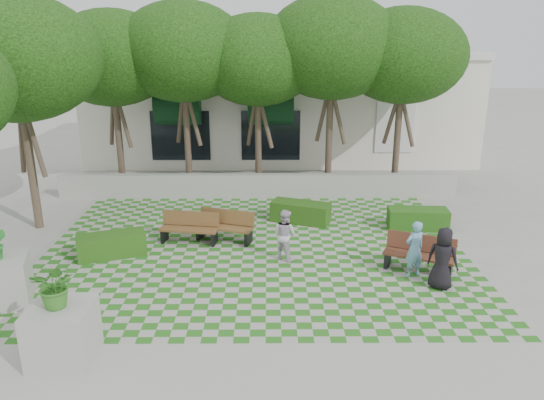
{
  "coord_description": "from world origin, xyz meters",
  "views": [
    {
      "loc": [
        0.4,
        -13.06,
        6.11
      ],
      "look_at": [
        0.5,
        1.5,
        1.4
      ],
      "focal_mm": 35.0,
      "sensor_mm": 36.0,
      "label": 1
    }
  ],
  "objects_px": {
    "hedge_west": "(112,245)",
    "person_dark": "(443,258)",
    "bench_east": "(419,254)",
    "hedge_east": "(418,219)",
    "bench_west": "(190,228)",
    "hedge_midright": "(301,212)",
    "person_white": "(285,235)",
    "planter_back": "(3,279)",
    "bench_mid": "(225,226)",
    "person_blue": "(414,249)",
    "planter_front": "(61,321)"
  },
  "relations": [
    {
      "from": "hedge_midright",
      "to": "person_white",
      "type": "bearing_deg",
      "value": -101.79
    },
    {
      "from": "bench_mid",
      "to": "hedge_west",
      "type": "height_order",
      "value": "bench_mid"
    },
    {
      "from": "hedge_west",
      "to": "bench_mid",
      "type": "bearing_deg",
      "value": 20.25
    },
    {
      "from": "planter_back",
      "to": "hedge_east",
      "type": "bearing_deg",
      "value": 23.69
    },
    {
      "from": "bench_mid",
      "to": "person_white",
      "type": "xyz_separation_m",
      "value": [
        1.75,
        -1.37,
        0.28
      ]
    },
    {
      "from": "person_dark",
      "to": "hedge_east",
      "type": "bearing_deg",
      "value": -63.65
    },
    {
      "from": "hedge_west",
      "to": "planter_front",
      "type": "bearing_deg",
      "value": -84.58
    },
    {
      "from": "bench_east",
      "to": "hedge_west",
      "type": "xyz_separation_m",
      "value": [
        -8.38,
        1.0,
        -0.13
      ]
    },
    {
      "from": "bench_west",
      "to": "person_white",
      "type": "xyz_separation_m",
      "value": [
        2.8,
        -1.24,
        0.28
      ]
    },
    {
      "from": "bench_west",
      "to": "hedge_west",
      "type": "bearing_deg",
      "value": -144.62
    },
    {
      "from": "bench_mid",
      "to": "bench_west",
      "type": "relative_size",
      "value": 1.02
    },
    {
      "from": "hedge_east",
      "to": "hedge_midright",
      "type": "height_order",
      "value": "hedge_midright"
    },
    {
      "from": "hedge_midright",
      "to": "person_blue",
      "type": "bearing_deg",
      "value": -56.77
    },
    {
      "from": "planter_front",
      "to": "bench_east",
      "type": "bearing_deg",
      "value": 26.35
    },
    {
      "from": "bench_east",
      "to": "planter_back",
      "type": "relative_size",
      "value": 1.02
    },
    {
      "from": "hedge_west",
      "to": "person_dark",
      "type": "distance_m",
      "value": 8.9
    },
    {
      "from": "bench_west",
      "to": "hedge_east",
      "type": "xyz_separation_m",
      "value": [
        7.14,
        1.08,
        -0.11
      ]
    },
    {
      "from": "bench_west",
      "to": "person_white",
      "type": "height_order",
      "value": "person_white"
    },
    {
      "from": "hedge_midright",
      "to": "planter_front",
      "type": "distance_m",
      "value": 9.17
    },
    {
      "from": "bench_mid",
      "to": "planter_back",
      "type": "relative_size",
      "value": 0.99
    },
    {
      "from": "bench_west",
      "to": "person_blue",
      "type": "relative_size",
      "value": 1.2
    },
    {
      "from": "hedge_west",
      "to": "person_dark",
      "type": "bearing_deg",
      "value": -12.94
    },
    {
      "from": "person_blue",
      "to": "person_dark",
      "type": "height_order",
      "value": "person_dark"
    },
    {
      "from": "hedge_east",
      "to": "person_blue",
      "type": "xyz_separation_m",
      "value": [
        -1.05,
        -3.42,
        0.43
      ]
    },
    {
      "from": "person_blue",
      "to": "person_dark",
      "type": "relative_size",
      "value": 0.96
    },
    {
      "from": "hedge_east",
      "to": "bench_west",
      "type": "bearing_deg",
      "value": -171.41
    },
    {
      "from": "person_blue",
      "to": "person_white",
      "type": "height_order",
      "value": "person_blue"
    },
    {
      "from": "planter_back",
      "to": "hedge_midright",
      "type": "bearing_deg",
      "value": 37.08
    },
    {
      "from": "person_dark",
      "to": "bench_west",
      "type": "bearing_deg",
      "value": 9.36
    },
    {
      "from": "planter_back",
      "to": "person_white",
      "type": "height_order",
      "value": "planter_back"
    },
    {
      "from": "hedge_midright",
      "to": "planter_back",
      "type": "xyz_separation_m",
      "value": [
        -7.19,
        -5.44,
        0.29
      ]
    },
    {
      "from": "bench_mid",
      "to": "person_white",
      "type": "bearing_deg",
      "value": -19.42
    },
    {
      "from": "hedge_midright",
      "to": "person_blue",
      "type": "relative_size",
      "value": 1.27
    },
    {
      "from": "bench_east",
      "to": "bench_mid",
      "type": "distance_m",
      "value": 5.7
    },
    {
      "from": "hedge_west",
      "to": "planter_back",
      "type": "relative_size",
      "value": 1.0
    },
    {
      "from": "planter_front",
      "to": "person_blue",
      "type": "height_order",
      "value": "planter_front"
    },
    {
      "from": "planter_back",
      "to": "person_dark",
      "type": "distance_m",
      "value": 10.4
    },
    {
      "from": "person_dark",
      "to": "person_white",
      "type": "height_order",
      "value": "person_dark"
    },
    {
      "from": "bench_mid",
      "to": "bench_west",
      "type": "height_order",
      "value": "bench_mid"
    },
    {
      "from": "hedge_midright",
      "to": "person_dark",
      "type": "bearing_deg",
      "value": -56.09
    },
    {
      "from": "planter_back",
      "to": "person_white",
      "type": "relative_size",
      "value": 1.29
    },
    {
      "from": "bench_mid",
      "to": "planter_front",
      "type": "relative_size",
      "value": 0.91
    },
    {
      "from": "planter_front",
      "to": "person_dark",
      "type": "distance_m",
      "value": 8.7
    },
    {
      "from": "planter_back",
      "to": "person_white",
      "type": "xyz_separation_m",
      "value": [
        6.57,
        2.46,
        0.1
      ]
    },
    {
      "from": "bench_west",
      "to": "hedge_midright",
      "type": "height_order",
      "value": "bench_west"
    },
    {
      "from": "bench_mid",
      "to": "hedge_east",
      "type": "distance_m",
      "value": 6.17
    },
    {
      "from": "bench_east",
      "to": "hedge_west",
      "type": "height_order",
      "value": "bench_east"
    },
    {
      "from": "hedge_east",
      "to": "hedge_midright",
      "type": "distance_m",
      "value": 3.77
    },
    {
      "from": "bench_east",
      "to": "planter_front",
      "type": "height_order",
      "value": "planter_front"
    },
    {
      "from": "planter_front",
      "to": "person_white",
      "type": "distance_m",
      "value": 6.43
    }
  ]
}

